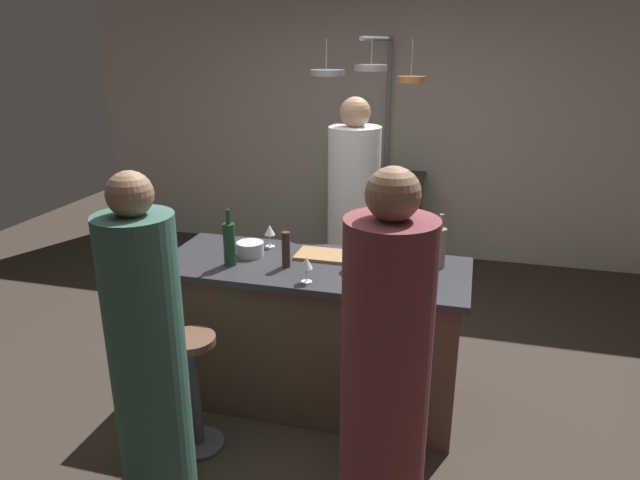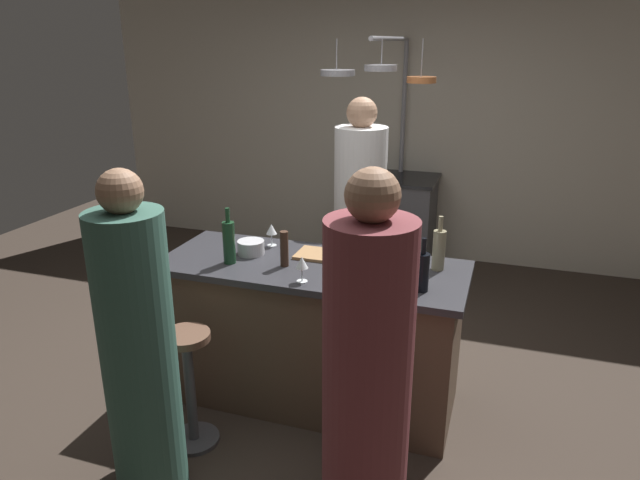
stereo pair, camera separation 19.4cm
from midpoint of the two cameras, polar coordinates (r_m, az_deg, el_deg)
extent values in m
plane|color=#382D26|center=(3.78, 0.77, -15.24)|extent=(9.00, 9.00, 0.00)
cube|color=beige|center=(5.95, 9.43, 10.87)|extent=(6.40, 0.16, 2.60)
cube|color=brown|center=(3.55, 0.80, -9.50)|extent=(1.72, 0.66, 0.86)
cube|color=#2D2D33|center=(3.36, 0.84, -2.75)|extent=(1.80, 0.72, 0.04)
cube|color=#47474C|center=(5.76, 8.29, 1.76)|extent=(0.76, 0.60, 0.86)
cube|color=black|center=(5.64, 8.51, 6.07)|extent=(0.80, 0.64, 0.03)
cylinder|color=white|center=(4.24, 5.21, 0.57)|extent=(0.37, 0.37, 1.57)
sphere|color=tan|center=(4.05, 5.59, 12.47)|extent=(0.21, 0.21, 0.21)
cylinder|color=#4C4C51|center=(3.19, 6.77, -22.64)|extent=(0.28, 0.28, 0.02)
cylinder|color=#4C4C51|center=(2.99, 7.02, -18.05)|extent=(0.06, 0.06, 0.62)
cylinder|color=brown|center=(2.80, 7.30, -12.70)|extent=(0.26, 0.26, 0.04)
cylinder|color=brown|center=(2.44, 6.99, -15.36)|extent=(0.36, 0.36, 1.52)
sphere|color=#8C664C|center=(2.08, 7.93, 4.39)|extent=(0.21, 0.21, 0.21)
cylinder|color=#4C4C51|center=(3.47, -10.72, -18.86)|extent=(0.28, 0.28, 0.02)
cylinder|color=#4C4C51|center=(3.29, -11.07, -14.45)|extent=(0.06, 0.06, 0.62)
cylinder|color=brown|center=(3.12, -11.46, -9.42)|extent=(0.26, 0.26, 0.04)
cylinder|color=#33594C|center=(2.82, -15.56, -11.54)|extent=(0.35, 0.35, 1.45)
sphere|color=#8C664C|center=(2.52, -17.19, 4.62)|extent=(0.20, 0.20, 0.20)
cylinder|color=gray|center=(5.84, 9.06, 8.50)|extent=(0.04, 0.04, 2.15)
cylinder|color=gray|center=(5.05, 8.25, 19.18)|extent=(0.04, 1.41, 0.04)
cylinder|color=gray|center=(4.62, 3.02, 16.25)|extent=(0.27, 0.27, 0.04)
cylinder|color=gray|center=(4.58, 2.94, 17.79)|extent=(0.01, 0.01, 0.25)
cylinder|color=gray|center=(4.47, 7.32, 16.59)|extent=(0.24, 0.24, 0.04)
cylinder|color=gray|center=(4.50, 7.45, 17.92)|extent=(0.01, 0.01, 0.21)
cylinder|color=#B26638|center=(4.48, 11.31, 15.34)|extent=(0.22, 0.22, 0.04)
cylinder|color=gray|center=(4.45, 11.39, 17.17)|extent=(0.01, 0.01, 0.29)
cube|color=#997047|center=(3.47, 1.91, -1.52)|extent=(0.32, 0.22, 0.02)
cylinder|color=#382319|center=(3.29, -1.88, -0.90)|extent=(0.05, 0.05, 0.21)
cylinder|color=#193D23|center=(3.36, -7.40, -0.28)|extent=(0.07, 0.07, 0.25)
cylinder|color=#193D23|center=(3.31, -7.52, 2.45)|extent=(0.03, 0.03, 0.08)
cylinder|color=#143319|center=(3.33, 7.94, -0.72)|extent=(0.07, 0.07, 0.22)
cylinder|color=#143319|center=(3.28, 8.06, 1.79)|extent=(0.03, 0.03, 0.08)
cylinder|color=black|center=(3.03, 11.93, -3.19)|extent=(0.07, 0.07, 0.20)
cylinder|color=black|center=(2.98, 12.12, -0.62)|extent=(0.03, 0.03, 0.08)
cylinder|color=gray|center=(3.32, 13.36, -1.02)|extent=(0.07, 0.07, 0.23)
cylinder|color=gray|center=(3.27, 13.57, 1.57)|extent=(0.03, 0.03, 0.08)
cylinder|color=silver|center=(3.11, 0.00, -4.15)|extent=(0.06, 0.06, 0.01)
cylinder|color=silver|center=(3.09, 0.00, -3.46)|extent=(0.01, 0.01, 0.07)
cone|color=silver|center=(3.07, 0.00, -2.25)|extent=(0.07, 0.07, 0.06)
cylinder|color=silver|center=(3.65, -3.29, -0.56)|extent=(0.06, 0.06, 0.01)
cylinder|color=silver|center=(3.64, -3.30, 0.04)|extent=(0.01, 0.01, 0.07)
cone|color=silver|center=(3.61, -3.32, 1.09)|extent=(0.07, 0.07, 0.06)
cylinder|color=silver|center=(3.00, 9.43, -5.35)|extent=(0.06, 0.06, 0.01)
cylinder|color=silver|center=(2.98, 9.47, -4.64)|extent=(0.01, 0.01, 0.07)
cone|color=silver|center=(2.95, 9.54, -3.39)|extent=(0.07, 0.07, 0.06)
cylinder|color=brown|center=(3.25, 5.17, -2.45)|extent=(0.14, 0.14, 0.08)
cylinder|color=#B7B7BC|center=(3.51, -5.31, -0.75)|extent=(0.16, 0.16, 0.08)
cylinder|color=silver|center=(3.12, 7.75, -3.51)|extent=(0.18, 0.18, 0.08)
camera|label=1|loc=(0.10, -88.39, 0.56)|focal=32.22mm
camera|label=2|loc=(0.10, 91.61, -0.56)|focal=32.22mm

